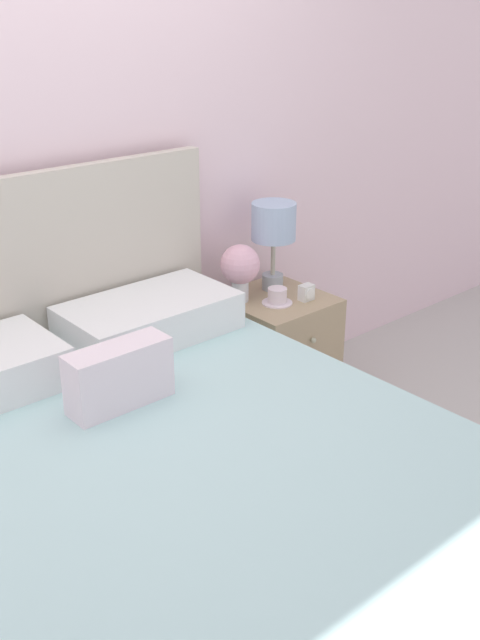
% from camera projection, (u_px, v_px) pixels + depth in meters
% --- Properties ---
extents(ground_plane, '(12.00, 12.00, 0.00)m').
position_uv_depth(ground_plane, '(47.00, 473.00, 2.97)').
color(ground_plane, '#BCB7B2').
extents(bed, '(1.53, 2.13, 1.20)m').
position_uv_depth(bed, '(198.00, 534.00, 2.16)').
color(bed, white).
rests_on(bed, ground_plane).
extents(nightstand, '(0.42, 0.45, 0.55)m').
position_uv_depth(nightstand, '(275.00, 355.00, 3.31)').
color(nightstand, tan).
rests_on(nightstand, ground_plane).
extents(table_lamp, '(0.19, 0.19, 0.39)m').
position_uv_depth(table_lamp, '(274.00, 227.00, 3.18)').
color(table_lamp, '#A8B2BC').
rests_on(table_lamp, nightstand).
extents(flower_vase, '(0.17, 0.17, 0.25)m').
position_uv_depth(flower_vase, '(241.00, 267.00, 3.11)').
color(flower_vase, white).
rests_on(flower_vase, nightstand).
extents(teacup, '(0.13, 0.13, 0.07)m').
position_uv_depth(teacup, '(277.00, 297.00, 3.13)').
color(teacup, white).
rests_on(teacup, nightstand).
extents(alarm_clock, '(0.06, 0.05, 0.07)m').
position_uv_depth(alarm_clock, '(307.00, 293.00, 3.16)').
color(alarm_clock, white).
rests_on(alarm_clock, nightstand).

